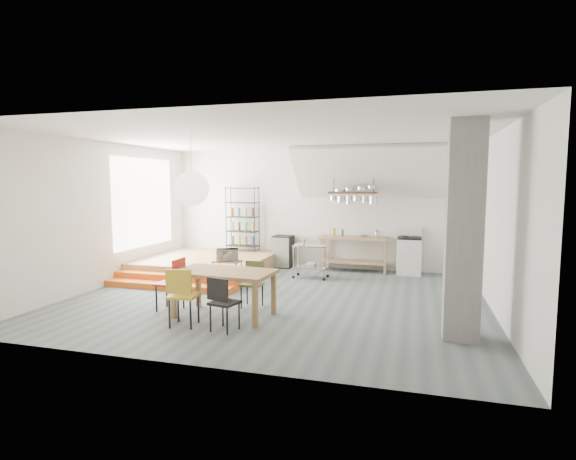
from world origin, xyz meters
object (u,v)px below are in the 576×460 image
(dining_table, at_px, (224,276))
(rolling_cart, at_px, (311,257))
(stove, at_px, (409,255))
(mini_fridge, at_px, (283,251))

(dining_table, xyz_separation_m, rolling_cart, (0.73, 3.46, -0.19))
(stove, xyz_separation_m, dining_table, (-3.01, -4.59, 0.23))
(dining_table, distance_m, rolling_cart, 3.54)
(mini_fridge, bearing_deg, stove, -0.76)
(rolling_cart, height_order, mini_fridge, mini_fridge)
(rolling_cart, bearing_deg, mini_fridge, 134.03)
(stove, distance_m, rolling_cart, 2.55)
(stove, xyz_separation_m, rolling_cart, (-2.28, -1.13, 0.04))
(dining_table, distance_m, mini_fridge, 4.65)
(rolling_cart, xyz_separation_m, mini_fridge, (-1.05, 1.18, -0.09))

